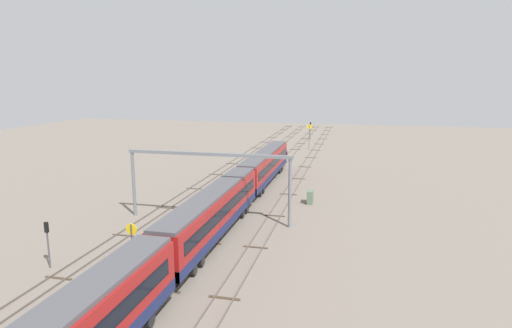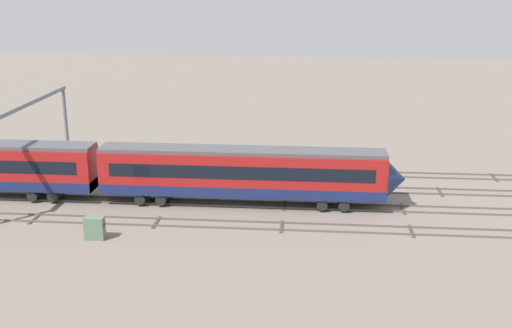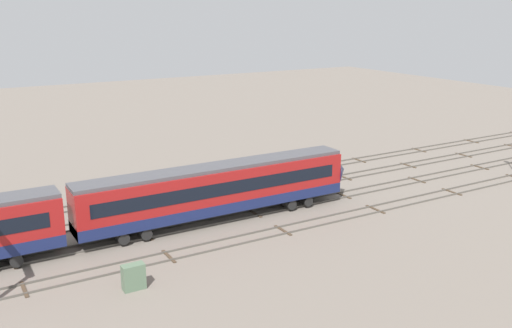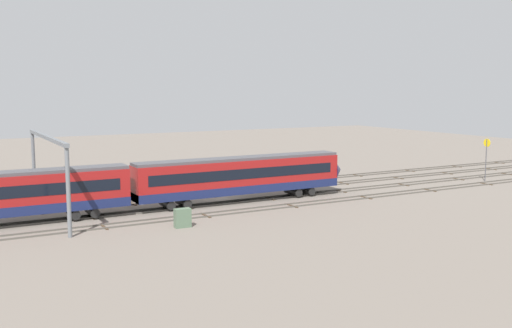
% 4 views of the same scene
% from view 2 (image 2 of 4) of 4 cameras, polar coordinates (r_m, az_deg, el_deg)
% --- Properties ---
extents(ground_plane, '(195.28, 195.28, 0.00)m').
position_cam_2_polar(ground_plane, '(55.71, -2.41, -2.84)').
color(ground_plane, slate).
extents(track_near_foreground, '(179.28, 2.40, 0.16)m').
position_cam_2_polar(track_near_foreground, '(49.20, -3.46, -5.52)').
color(track_near_foreground, '#59544C').
rests_on(track_near_foreground, ground).
extents(track_with_train, '(179.28, 2.40, 0.16)m').
position_cam_2_polar(track_with_train, '(53.50, -2.73, -3.61)').
color(track_with_train, '#59544C').
rests_on(track_with_train, ground).
extents(track_middle, '(179.28, 2.40, 0.16)m').
position_cam_2_polar(track_middle, '(57.87, -2.12, -1.99)').
color(track_middle, '#59544C').
rests_on(track_middle, ground).
extents(track_second_far, '(179.28, 2.40, 0.16)m').
position_cam_2_polar(track_second_far, '(62.28, -1.59, -0.59)').
color(track_second_far, '#59544C').
rests_on(track_second_far, ground).
extents(overhead_gantry, '(0.40, 19.12, 7.91)m').
position_cam_2_polar(overhead_gantry, '(59.15, -20.45, 3.40)').
color(overhead_gantry, slate).
rests_on(overhead_gantry, ground).
extents(relay_cabinet, '(1.47, 0.73, 1.72)m').
position_cam_2_polar(relay_cabinet, '(47.84, -14.56, -5.72)').
color(relay_cabinet, '#597259').
rests_on(relay_cabinet, ground).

